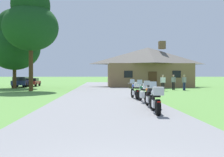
# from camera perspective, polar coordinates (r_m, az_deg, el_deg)

# --- Properties ---
(ground_plane) EXTENTS (500.00, 500.00, 0.00)m
(ground_plane) POSITION_cam_1_polar(r_m,az_deg,el_deg) (23.19, -1.77, -3.35)
(ground_plane) COLOR #56893D
(asphalt_driveway) EXTENTS (6.40, 80.00, 0.06)m
(asphalt_driveway) POSITION_cam_1_polar(r_m,az_deg,el_deg) (21.19, -1.70, -3.65)
(asphalt_driveway) COLOR slate
(asphalt_driveway) RESTS_ON ground
(motorcycle_silver_nearest_to_camera) EXTENTS (0.66, 2.08, 1.30)m
(motorcycle_silver_nearest_to_camera) POSITION_cam_1_polar(r_m,az_deg,el_deg) (11.35, 9.23, -4.47)
(motorcycle_silver_nearest_to_camera) COLOR black
(motorcycle_silver_nearest_to_camera) RESTS_ON asphalt_driveway
(motorcycle_orange_second_in_row) EXTENTS (0.66, 2.08, 1.30)m
(motorcycle_orange_second_in_row) POSITION_cam_1_polar(r_m,az_deg,el_deg) (13.42, 7.98, -3.66)
(motorcycle_orange_second_in_row) COLOR black
(motorcycle_orange_second_in_row) RESTS_ON asphalt_driveway
(motorcycle_green_third_in_row) EXTENTS (0.88, 2.08, 1.30)m
(motorcycle_green_third_in_row) POSITION_cam_1_polar(r_m,az_deg,el_deg) (15.88, 6.84, -3.02)
(motorcycle_green_third_in_row) COLOR black
(motorcycle_green_third_in_row) RESTS_ON asphalt_driveway
(motorcycle_blue_farthest_in_row) EXTENTS (0.69, 2.08, 1.30)m
(motorcycle_blue_farthest_in_row) POSITION_cam_1_polar(r_m,az_deg,el_deg) (18.28, 4.93, -2.50)
(motorcycle_blue_farthest_in_row) COLOR black
(motorcycle_blue_farthest_in_row) RESTS_ON asphalt_driveway
(stone_lodge) EXTENTS (11.89, 7.36, 6.46)m
(stone_lodge) POSITION_cam_1_polar(r_m,az_deg,el_deg) (38.81, 7.55, 2.52)
(stone_lodge) COLOR brown
(stone_lodge) RESTS_ON ground
(bystander_gray_shirt_near_lodge) EXTENTS (0.42, 0.41, 1.67)m
(bystander_gray_shirt_near_lodge) POSITION_cam_1_polar(r_m,az_deg,el_deg) (30.91, 12.80, -0.62)
(bystander_gray_shirt_near_lodge) COLOR black
(bystander_gray_shirt_near_lodge) RESTS_ON ground
(bystander_white_shirt_beside_signpost) EXTENTS (0.55, 0.23, 1.69)m
(bystander_white_shirt_beside_signpost) POSITION_cam_1_polar(r_m,az_deg,el_deg) (28.79, 10.66, -0.68)
(bystander_white_shirt_beside_signpost) COLOR black
(bystander_white_shirt_beside_signpost) RESTS_ON ground
(bystander_gray_shirt_by_tree) EXTENTS (0.51, 0.34, 1.69)m
(bystander_gray_shirt_by_tree) POSITION_cam_1_polar(r_m,az_deg,el_deg) (30.13, 14.94, -0.63)
(bystander_gray_shirt_by_tree) COLOR navy
(bystander_gray_shirt_by_tree) RESTS_ON ground
(tree_left_far) EXTENTS (6.27, 6.27, 9.81)m
(tree_left_far) POSITION_cam_1_polar(r_m,az_deg,el_deg) (35.84, -19.84, 7.17)
(tree_left_far) COLOR #422D19
(tree_left_far) RESTS_ON ground
(tree_left_near) EXTENTS (5.71, 5.71, 11.03)m
(tree_left_near) POSITION_cam_1_polar(r_m,az_deg,el_deg) (29.95, -16.72, 11.52)
(tree_left_near) COLOR #422D19
(tree_left_near) RESTS_ON ground
(parked_navy_suv_far_left) EXTENTS (2.23, 4.74, 1.40)m
(parked_navy_suv_far_left) POSITION_cam_1_polar(r_m,az_deg,el_deg) (39.09, -18.51, -0.59)
(parked_navy_suv_far_left) COLOR navy
(parked_navy_suv_far_left) RESTS_ON ground
(parked_red_sedan_far_left) EXTENTS (1.97, 4.23, 1.20)m
(parked_red_sedan_far_left) POSITION_cam_1_polar(r_m,az_deg,el_deg) (41.33, -16.53, -0.70)
(parked_red_sedan_far_left) COLOR maroon
(parked_red_sedan_far_left) RESTS_ON ground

